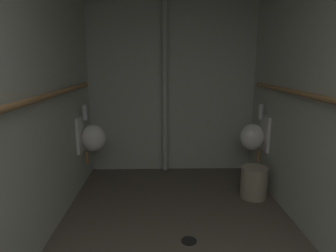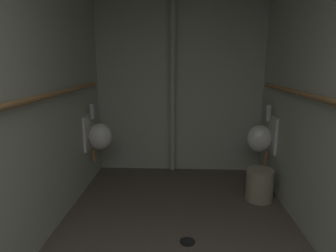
# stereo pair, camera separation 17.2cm
# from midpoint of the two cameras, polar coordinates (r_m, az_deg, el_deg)

# --- Properties ---
(wall_left) EXTENTS (0.06, 4.13, 2.58)m
(wall_left) POSITION_cam_midpoint_polar(r_m,az_deg,el_deg) (2.36, -26.17, 4.78)
(wall_left) COLOR #B6BAAC
(wall_left) RESTS_ON ground
(wall_back) EXTENTS (2.45, 0.06, 2.58)m
(wall_back) POSITION_cam_midpoint_polar(r_m,az_deg,el_deg) (4.10, 3.54, 8.80)
(wall_back) COLOR #B6BAAC
(wall_back) RESTS_ON ground
(urinal_left_mid) EXTENTS (0.32, 0.30, 0.76)m
(urinal_left_mid) POSITION_cam_midpoint_polar(r_m,az_deg,el_deg) (3.73, -12.31, -1.93)
(urinal_left_mid) COLOR white
(urinal_right_mid) EXTENTS (0.32, 0.30, 0.76)m
(urinal_right_mid) POSITION_cam_midpoint_polar(r_m,az_deg,el_deg) (3.77, 19.24, -2.20)
(urinal_right_mid) COLOR white
(supply_pipe_left) EXTENTS (0.06, 3.33, 0.06)m
(supply_pipe_left) POSITION_cam_midpoint_polar(r_m,az_deg,el_deg) (2.32, -24.18, 4.55)
(supply_pipe_left) COLOR #9E7042
(standpipe_back_wall) EXTENTS (0.08, 0.08, 2.53)m
(standpipe_back_wall) POSITION_cam_midpoint_polar(r_m,az_deg,el_deg) (3.99, 2.15, 8.71)
(standpipe_back_wall) COLOR #B6BAAC
(standpipe_back_wall) RESTS_ON ground
(floor_drain) EXTENTS (0.14, 0.14, 0.01)m
(floor_drain) POSITION_cam_midpoint_polar(r_m,az_deg,el_deg) (2.76, 5.80, -21.83)
(floor_drain) COLOR black
(floor_drain) RESTS_ON ground
(waste_bin) EXTENTS (0.31, 0.31, 0.37)m
(waste_bin) POSITION_cam_midpoint_polar(r_m,az_deg,el_deg) (3.55, 19.03, -10.96)
(waste_bin) COLOR #9E937A
(waste_bin) RESTS_ON ground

